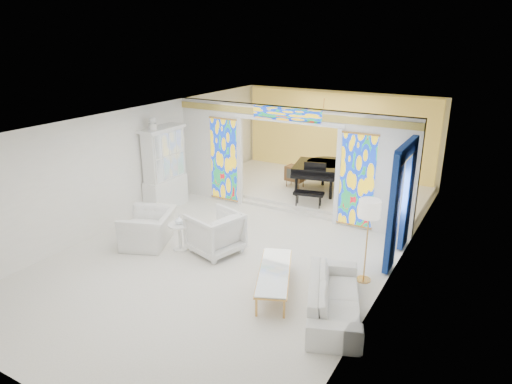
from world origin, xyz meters
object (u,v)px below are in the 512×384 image
Objects in this scene: coffee_table at (274,272)px; grand_piano at (322,168)px; tv_console at (295,174)px; china_cabinet at (164,169)px; armchair_left at (149,228)px; sofa at (334,297)px; armchair_right at (215,233)px.

coffee_table is 0.72× the size of grand_piano.
tv_console reaches higher than coffee_table.
china_cabinet reaches higher than armchair_left.
china_cabinet is at bearing -150.56° from grand_piano.
sofa is (6.17, -2.64, -0.83)m from china_cabinet.
coffee_table is at bearing -89.91° from grand_piano.
armchair_right is at bearing 157.71° from coffee_table.
armchair_left is at bearing -59.30° from china_cabinet.
coffee_table is at bearing -26.99° from china_cabinet.
armchair_right is 1.60× the size of tv_console.
armchair_right is at bearing 52.60° from sofa.
armchair_left is 3.62m from coffee_table.
armchair_left is 5.83m from grand_piano.
armchair_right reaches higher than sofa.
armchair_left is at bearing -99.16° from tv_console.
grand_piano is at bearing 103.08° from coffee_table.
armchair_right is 0.38× the size of grand_piano.
armchair_right is (1.63, 0.45, 0.08)m from armchair_left.
grand_piano is 4.18× the size of tv_console.
tv_console is at bearing -161.41° from armchair_right.
grand_piano reaches higher than tv_console.
sofa is 1.32m from coffee_table.
coffee_table is at bearing 61.39° from armchair_left.
china_cabinet reaches higher than coffee_table.
coffee_table is 3.00× the size of tv_console.
sofa is at bearing -7.02° from coffee_table.
grand_piano is (-2.63, 5.87, 0.54)m from sofa.
coffee_table is at bearing 62.05° from sofa.
sofa is at bearing -78.81° from grand_piano.
armchair_left is 0.62× the size of coffee_table.
tv_console reaches higher than sofa.
china_cabinet is at bearing -124.82° from tv_console.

